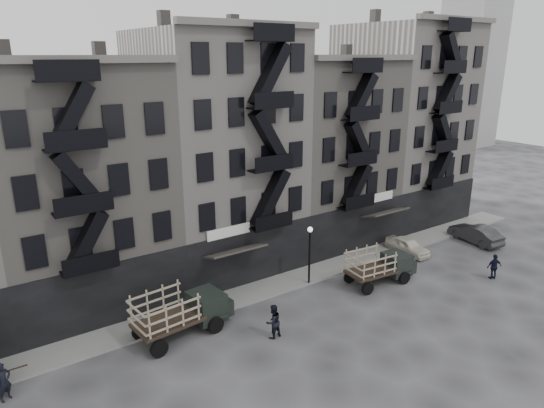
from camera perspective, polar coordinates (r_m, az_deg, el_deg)
ground at (r=31.05m, az=3.02°, el=-12.61°), size 140.00×140.00×0.00m
sidewalk at (r=33.69m, az=-0.94°, el=-9.90°), size 55.00×2.50×0.15m
building_midwest at (r=32.70m, az=-21.96°, el=1.91°), size 10.00×11.35×16.20m
building_center at (r=35.87m, az=-6.44°, el=5.98°), size 10.00×11.35×18.20m
building_mideast at (r=41.65m, az=5.84°, el=6.16°), size 10.00×11.35×16.20m
building_east at (r=48.43m, az=15.07°, el=9.02°), size 10.00×11.35×19.20m
lamp_post at (r=33.34m, az=4.45°, el=-5.13°), size 0.36×0.36×4.28m
stake_truck_west at (r=28.50m, az=-10.69°, el=-12.03°), size 5.97×2.88×2.90m
stake_truck_east at (r=34.81m, az=12.59°, el=-6.82°), size 5.40×2.62×2.62m
car_east at (r=40.64m, az=15.66°, el=-4.77°), size 1.61×3.88×1.31m
car_far at (r=44.91m, az=22.82°, el=-3.22°), size 2.29×4.94×1.57m
pedestrian_west at (r=26.84m, az=-29.02°, el=-17.83°), size 0.85×0.74×1.95m
pedestrian_mid at (r=28.11m, az=0.13°, el=-13.66°), size 1.05×0.86×2.02m
policeman at (r=38.25m, az=24.68°, el=-6.72°), size 1.19×0.86×1.87m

